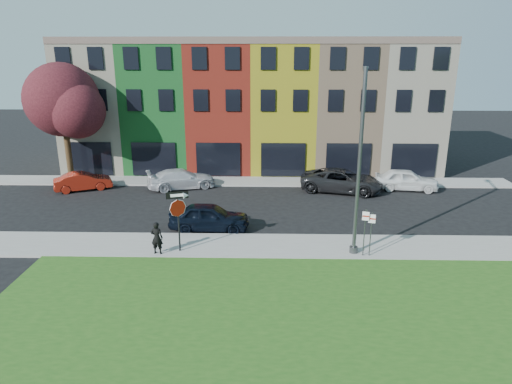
{
  "coord_description": "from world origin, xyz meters",
  "views": [
    {
      "loc": [
        -1.3,
        -18.18,
        9.43
      ],
      "look_at": [
        -1.81,
        4.0,
        2.61
      ],
      "focal_mm": 32.0,
      "sensor_mm": 36.0,
      "label": 1
    }
  ],
  "objects_px": {
    "sedan_near": "(209,217)",
    "stop_sign": "(178,209)",
    "street_lamp": "(359,163)",
    "man": "(157,238)"
  },
  "relations": [
    {
      "from": "stop_sign",
      "to": "street_lamp",
      "type": "xyz_separation_m",
      "value": [
        8.5,
        0.19,
        2.23
      ]
    },
    {
      "from": "stop_sign",
      "to": "man",
      "type": "relative_size",
      "value": 1.88
    },
    {
      "from": "man",
      "to": "street_lamp",
      "type": "distance_m",
      "value": 10.18
    },
    {
      "from": "man",
      "to": "sedan_near",
      "type": "distance_m",
      "value": 4.04
    },
    {
      "from": "stop_sign",
      "to": "man",
      "type": "xyz_separation_m",
      "value": [
        -1.02,
        -0.32,
        -1.36
      ]
    },
    {
      "from": "man",
      "to": "street_lamp",
      "type": "height_order",
      "value": "street_lamp"
    },
    {
      "from": "sedan_near",
      "to": "stop_sign",
      "type": "bearing_deg",
      "value": 163.06
    },
    {
      "from": "man",
      "to": "sedan_near",
      "type": "height_order",
      "value": "man"
    },
    {
      "from": "sedan_near",
      "to": "street_lamp",
      "type": "distance_m",
      "value": 8.83
    },
    {
      "from": "sedan_near",
      "to": "street_lamp",
      "type": "bearing_deg",
      "value": -109.66
    }
  ]
}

